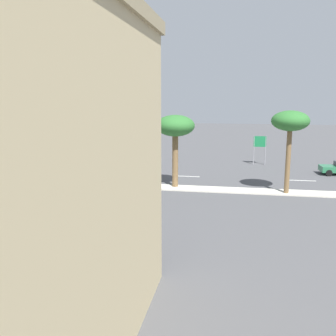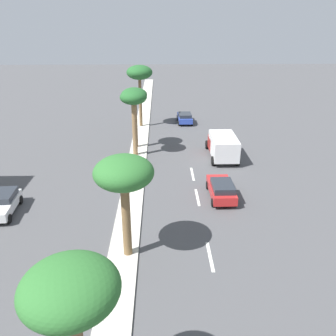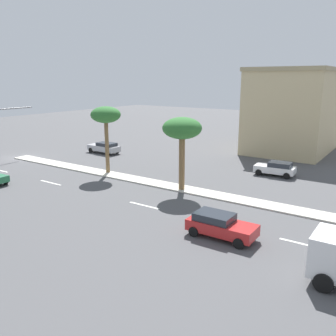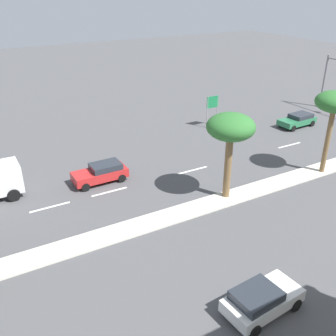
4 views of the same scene
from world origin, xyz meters
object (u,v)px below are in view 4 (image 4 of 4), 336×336
Objects in this scene: palm_tree_outboard at (335,104)px; sedan_white_front at (261,299)px; directional_road_sign at (213,105)px; sedan_red_right at (101,173)px; palm_tree_right at (231,129)px; sedan_green_inboard at (298,120)px.

palm_tree_outboard is 17.67m from sedan_white_front.
sedan_red_right is at bearing 112.61° from directional_road_sign.
palm_tree_right is at bearing -133.93° from sedan_red_right.
palm_tree_right is at bearing 148.61° from directional_road_sign.
palm_tree_right reaches higher than sedan_green_inboard.
palm_tree_right is at bearing -28.54° from sedan_white_front.
palm_tree_outboard is 1.54× the size of sedan_green_inboard.
palm_tree_right is 1.44× the size of sedan_green_inboard.
sedan_green_inboard is at bearing -49.72° from sedan_white_front.
palm_tree_outboard is at bearing -94.03° from palm_tree_right.
sedan_white_front is at bearing 149.79° from directional_road_sign.
palm_tree_outboard is 1.59× the size of sedan_red_right.
sedan_red_right is at bearing 46.07° from palm_tree_right.
directional_road_sign is 0.79× the size of sedan_red_right.
directional_road_sign is 0.83× the size of sedan_white_front.
directional_road_sign is at bearing 60.96° from sedan_green_inboard.
directional_road_sign reaches higher than sedan_red_right.
directional_road_sign is 0.54× the size of palm_tree_right.
sedan_green_inboard is (8.43, -15.98, -4.53)m from palm_tree_right.
sedan_white_front reaches higher than sedan_green_inboard.
sedan_red_right is 1.05× the size of sedan_white_front.
directional_road_sign is 14.07m from palm_tree_outboard.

